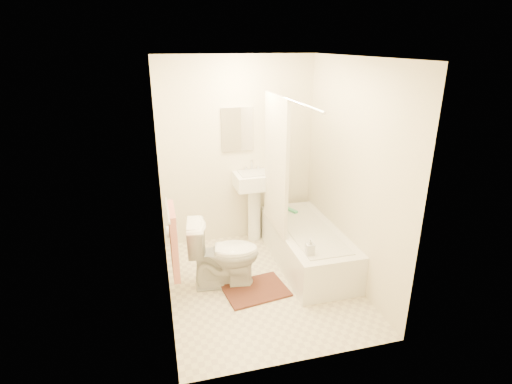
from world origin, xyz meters
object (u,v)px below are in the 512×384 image
object	(u,v)px
sink	(255,204)
bath_mat	(255,290)
toilet	(224,254)
bathtub	(307,246)
soap_bottle	(310,247)

from	to	relation	value
sink	bath_mat	distance (m)	1.32
toilet	sink	bearing A→B (deg)	-24.41
toilet	bathtub	size ratio (longest dim) A/B	0.48
toilet	bathtub	distance (m)	1.08
sink	soap_bottle	world-z (taller)	sink
sink	bathtub	xyz separation A→B (m)	(0.45, -0.76, -0.29)
soap_bottle	bathtub	bearing A→B (deg)	70.33
bathtub	soap_bottle	xyz separation A→B (m)	(-0.21, -0.59, 0.32)
bathtub	soap_bottle	bearing A→B (deg)	-109.67
toilet	sink	size ratio (longest dim) A/B	0.74
sink	soap_bottle	xyz separation A→B (m)	(0.24, -1.35, 0.03)
toilet	bath_mat	bearing A→B (deg)	-119.57
toilet	bath_mat	xyz separation A→B (m)	(0.30, -0.22, -0.37)
bathtub	soap_bottle	world-z (taller)	soap_bottle
toilet	sink	xyz separation A→B (m)	(0.59, 0.96, 0.14)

